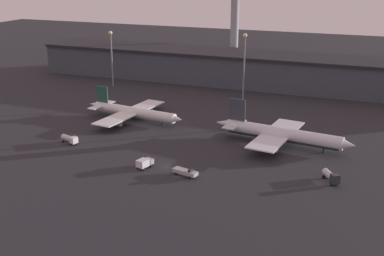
# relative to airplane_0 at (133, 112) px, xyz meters

# --- Properties ---
(ground) EXTENTS (600.00, 600.00, 0.00)m
(ground) POSITION_rel_airplane_0_xyz_m (29.49, -34.85, -3.09)
(ground) COLOR #26262B
(terminal_building) EXTENTS (219.84, 26.53, 15.16)m
(terminal_building) POSITION_rel_airplane_0_xyz_m (29.49, 69.41, 4.53)
(terminal_building) COLOR #3D424C
(terminal_building) RESTS_ON ground
(airplane_0) EXTENTS (41.37, 36.30, 11.23)m
(airplane_0) POSITION_rel_airplane_0_xyz_m (0.00, 0.00, 0.00)
(airplane_0) COLOR white
(airplane_0) RESTS_ON ground
(airplane_1) EXTENTS (46.14, 32.73, 13.27)m
(airplane_1) POSITION_rel_airplane_0_xyz_m (56.05, -6.25, 0.59)
(airplane_1) COLOR silver
(airplane_1) RESTS_ON ground
(service_vehicle_0) EXTENTS (5.26, 6.78, 3.18)m
(service_vehicle_0) POSITION_rel_airplane_0_xyz_m (73.94, -28.84, -1.41)
(service_vehicle_0) COLOR #282D38
(service_vehicle_0) RESTS_ON ground
(service_vehicle_1) EXTENTS (3.79, 5.48, 2.74)m
(service_vehicle_1) POSITION_rel_airplane_0_xyz_m (23.63, -38.21, -1.53)
(service_vehicle_1) COLOR #9EA3A8
(service_vehicle_1) RESTS_ON ground
(service_vehicle_2) EXTENTS (6.67, 3.72, 2.70)m
(service_vehicle_2) POSITION_rel_airplane_0_xyz_m (-7.66, -29.33, -1.50)
(service_vehicle_2) COLOR white
(service_vehicle_2) RESTS_ON ground
(service_vehicle_3) EXTENTS (7.49, 3.79, 2.56)m
(service_vehicle_3) POSITION_rel_airplane_0_xyz_m (36.52, -39.13, -1.88)
(service_vehicle_3) COLOR #9EA3A8
(service_vehicle_3) RESTS_ON ground
(lamp_post_0) EXTENTS (1.80, 1.80, 25.96)m
(lamp_post_0) POSITION_rel_airplane_0_xyz_m (-33.05, 42.64, 13.34)
(lamp_post_0) COLOR slate
(lamp_post_0) RESTS_ON ground
(lamp_post_1) EXTENTS (1.80, 1.80, 28.04)m
(lamp_post_1) POSITION_rel_airplane_0_xyz_m (30.24, 42.64, 14.47)
(lamp_post_1) COLOR slate
(lamp_post_1) RESTS_ON ground
(control_tower) EXTENTS (9.00, 9.00, 48.22)m
(control_tower) POSITION_rel_airplane_0_xyz_m (7.77, 104.40, 24.70)
(control_tower) COLOR #99999E
(control_tower) RESTS_ON ground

